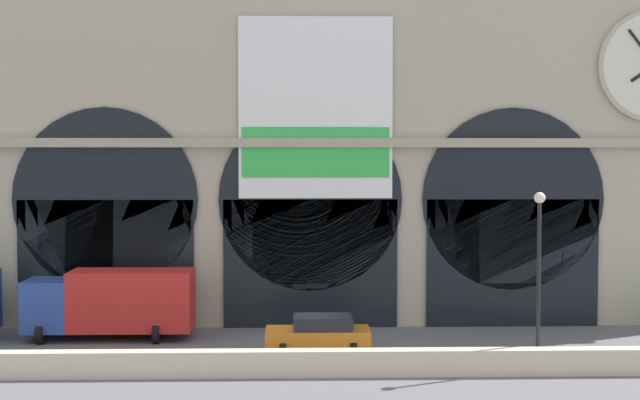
% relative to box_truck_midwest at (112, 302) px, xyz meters
% --- Properties ---
extents(ground_plane, '(200.00, 200.00, 0.00)m').
position_rel_box_truck_midwest_xyz_m(ground_plane, '(9.03, -2.53, -1.70)').
color(ground_plane, slate).
extents(quay_parapet_wall, '(90.00, 0.70, 0.99)m').
position_rel_box_truck_midwest_xyz_m(quay_parapet_wall, '(9.03, -6.83, -1.21)').
color(quay_parapet_wall, beige).
rests_on(quay_parapet_wall, ground).
extents(station_building, '(41.25, 4.91, 22.01)m').
position_rel_box_truck_midwest_xyz_m(station_building, '(9.07, 4.72, 8.94)').
color(station_building, '#B2A891').
rests_on(station_building, ground).
extents(box_truck_midwest, '(7.50, 2.91, 3.12)m').
position_rel_box_truck_midwest_xyz_m(box_truck_midwest, '(0.00, 0.00, 0.00)').
color(box_truck_midwest, '#28479E').
rests_on(box_truck_midwest, ground).
extents(car_center, '(4.40, 2.22, 1.55)m').
position_rel_box_truck_midwest_xyz_m(car_center, '(9.31, -2.90, -0.90)').
color(car_center, orange).
rests_on(car_center, ground).
extents(street_lamp_quayside, '(0.44, 0.44, 6.90)m').
position_rel_box_truck_midwest_xyz_m(street_lamp_quayside, '(17.74, -6.03, 2.71)').
color(street_lamp_quayside, black).
rests_on(street_lamp_quayside, ground).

